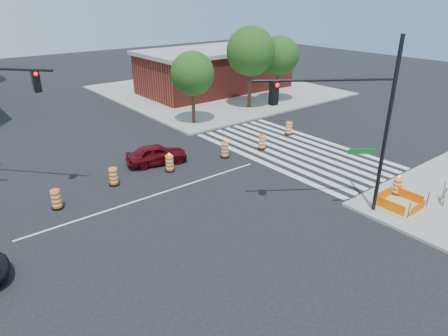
{
  "coord_description": "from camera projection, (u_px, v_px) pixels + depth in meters",
  "views": [
    {
      "loc": [
        -8.9,
        -17.3,
        9.95
      ],
      "look_at": [
        3.28,
        -1.97,
        1.4
      ],
      "focal_mm": 32.0,
      "sensor_mm": 36.0,
      "label": 1
    }
  ],
  "objects": [
    {
      "name": "tree_north_c",
      "position": [
        193.0,
        76.0,
        31.72
      ],
      "size": [
        3.49,
        3.49,
        5.93
      ],
      "color": "#382314",
      "rests_on": "ground"
    },
    {
      "name": "signal_pole_se",
      "position": [
        352.0,
        114.0,
        17.7
      ],
      "size": [
        5.27,
        3.65,
        8.3
      ],
      "rotation": [
        0.0,
        0.0,
        2.54
      ],
      "color": "black",
      "rests_on": "ground"
    },
    {
      "name": "median_drum_6",
      "position": [
        262.0,
        142.0,
        27.74
      ],
      "size": [
        0.6,
        0.6,
        1.02
      ],
      "color": "black",
      "rests_on": "ground"
    },
    {
      "name": "sidewalk_ne",
      "position": [
        216.0,
        90.0,
        44.61
      ],
      "size": [
        22.0,
        22.0,
        0.15
      ],
      "primitive_type": "cube",
      "color": "gray",
      "rests_on": "ground"
    },
    {
      "name": "median_drum_5",
      "position": [
        225.0,
        150.0,
        26.32
      ],
      "size": [
        0.6,
        0.6,
        1.02
      ],
      "color": "black",
      "rests_on": "ground"
    },
    {
      "name": "median_drum_2",
      "position": [
        56.0,
        200.0,
        20.0
      ],
      "size": [
        0.6,
        0.6,
        1.02
      ],
      "color": "black",
      "rests_on": "ground"
    },
    {
      "name": "median_drum_4",
      "position": [
        170.0,
        164.0,
        24.25
      ],
      "size": [
        0.6,
        0.6,
        1.18
      ],
      "color": "black",
      "rests_on": "ground"
    },
    {
      "name": "red_coupe",
      "position": [
        157.0,
        154.0,
        25.25
      ],
      "size": [
        4.06,
        2.41,
        1.3
      ],
      "primitive_type": "imported",
      "rotation": [
        0.0,
        0.0,
        1.32
      ],
      "color": "#54070E",
      "rests_on": "ground"
    },
    {
      "name": "barricade",
      "position": [
        444.0,
        193.0,
        20.22
      ],
      "size": [
        0.75,
        0.43,
        0.98
      ],
      "rotation": [
        0.0,
        0.0,
        0.5
      ],
      "color": "#FF6005",
      "rests_on": "ground"
    },
    {
      "name": "ground",
      "position": [
        154.0,
        196.0,
        21.46
      ],
      "size": [
        120.0,
        120.0,
        0.0
      ],
      "primitive_type": "plane",
      "color": "black",
      "rests_on": "ground"
    },
    {
      "name": "median_drum_7",
      "position": [
        289.0,
        129.0,
        30.59
      ],
      "size": [
        0.6,
        0.6,
        1.02
      ],
      "color": "black",
      "rests_on": "ground"
    },
    {
      "name": "brick_storefront",
      "position": [
        216.0,
        70.0,
        43.72
      ],
      "size": [
        16.5,
        8.5,
        4.6
      ],
      "color": "maroon",
      "rests_on": "ground"
    },
    {
      "name": "median_drum_3",
      "position": [
        114.0,
        177.0,
        22.48
      ],
      "size": [
        0.6,
        0.6,
        1.02
      ],
      "color": "black",
      "rests_on": "ground"
    },
    {
      "name": "pit_drum",
      "position": [
        397.0,
        187.0,
        21.07
      ],
      "size": [
        0.57,
        0.57,
        1.11
      ],
      "color": "black",
      "rests_on": "ground"
    },
    {
      "name": "crosswalk_east",
      "position": [
        293.0,
        150.0,
        27.71
      ],
      "size": [
        6.75,
        13.5,
        0.01
      ],
      "color": "silver",
      "rests_on": "ground"
    },
    {
      "name": "tree_north_e",
      "position": [
        279.0,
        58.0,
        38.3
      ],
      "size": [
        3.77,
        3.77,
        6.4
      ],
      "color": "#382314",
      "rests_on": "ground"
    },
    {
      "name": "excavation_pit",
      "position": [
        400.0,
        205.0,
        20.05
      ],
      "size": [
        2.2,
        2.2,
        0.9
      ],
      "color": "tan",
      "rests_on": "ground"
    },
    {
      "name": "tree_north_d",
      "position": [
        251.0,
        54.0,
        35.92
      ],
      "size": [
        4.38,
        4.38,
        7.44
      ],
      "color": "#382314",
      "rests_on": "ground"
    },
    {
      "name": "lane_centerline",
      "position": [
        154.0,
        195.0,
        21.46
      ],
      "size": [
        14.0,
        0.12,
        0.01
      ],
      "primitive_type": "cube",
      "color": "silver",
      "rests_on": "ground"
    }
  ]
}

